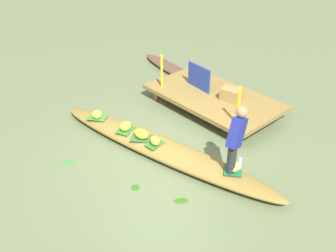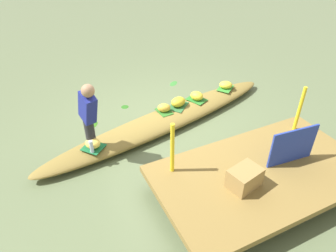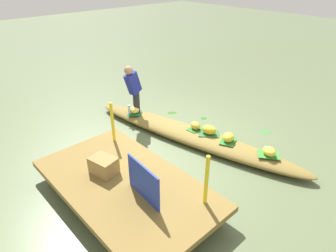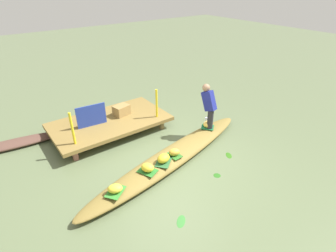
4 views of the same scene
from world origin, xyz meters
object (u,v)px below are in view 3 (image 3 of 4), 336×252
(produce_crate, at_px, (104,165))
(banana_bunch_0, at_px, (195,125))
(banana_bunch_1, at_px, (209,130))
(banana_bunch_4, at_px, (135,110))
(vendor_boat, at_px, (190,135))
(banana_bunch_2, at_px, (269,151))
(banana_bunch_3, at_px, (228,137))
(vendor_person, at_px, (133,87))
(water_bottle, at_px, (129,110))
(market_banner, at_px, (143,182))

(produce_crate, bearing_deg, banana_bunch_0, -87.82)
(banana_bunch_1, distance_m, produce_crate, 2.48)
(banana_bunch_0, distance_m, produce_crate, 2.41)
(banana_bunch_4, relative_size, produce_crate, 0.58)
(vendor_boat, xyz_separation_m, banana_bunch_0, (-0.03, -0.12, 0.21))
(banana_bunch_2, distance_m, banana_bunch_3, 0.86)
(banana_bunch_2, xyz_separation_m, vendor_person, (3.20, 0.80, 0.62))
(banana_bunch_0, xyz_separation_m, vendor_person, (1.54, 0.51, 0.61))
(vendor_boat, bearing_deg, vendor_person, 2.99)
(banana_bunch_0, relative_size, banana_bunch_3, 0.91)
(banana_bunch_2, distance_m, water_bottle, 3.39)
(market_banner, bearing_deg, water_bottle, -26.96)
(vendor_person, relative_size, produce_crate, 2.81)
(vendor_boat, height_order, banana_bunch_2, banana_bunch_2)
(banana_bunch_0, bearing_deg, market_banner, 114.29)
(banana_bunch_2, relative_size, vendor_person, 0.23)
(banana_bunch_0, height_order, banana_bunch_4, banana_bunch_4)
(banana_bunch_1, bearing_deg, vendor_person, 16.86)
(vendor_boat, distance_m, water_bottle, 1.67)
(vendor_person, bearing_deg, banana_bunch_2, -166.01)
(market_banner, relative_size, produce_crate, 1.79)
(banana_bunch_0, height_order, banana_bunch_3, banana_bunch_3)
(vendor_person, bearing_deg, banana_bunch_0, -161.58)
(vendor_person, relative_size, market_banner, 1.57)
(banana_bunch_4, height_order, water_bottle, water_bottle)
(banana_bunch_4, height_order, market_banner, market_banner)
(banana_bunch_1, bearing_deg, banana_bunch_4, 16.55)
(banana_bunch_1, bearing_deg, produce_crate, 84.07)
(banana_bunch_1, distance_m, banana_bunch_3, 0.47)
(market_banner, xyz_separation_m, produce_crate, (0.94, 0.11, -0.15))
(banana_bunch_2, bearing_deg, banana_bunch_4, 13.82)
(banana_bunch_2, xyz_separation_m, market_banner, (0.62, 2.57, 0.33))
(banana_bunch_0, height_order, water_bottle, water_bottle)
(water_bottle, bearing_deg, banana_bunch_1, -160.60)
(banana_bunch_4, xyz_separation_m, water_bottle, (0.05, 0.12, 0.03))
(banana_bunch_2, height_order, water_bottle, water_bottle)
(vendor_boat, relative_size, banana_bunch_1, 16.78)
(banana_bunch_1, bearing_deg, water_bottle, 19.40)
(banana_bunch_1, xyz_separation_m, produce_crate, (0.26, 2.46, 0.16))
(banana_bunch_2, bearing_deg, vendor_boat, 13.32)
(banana_bunch_3, bearing_deg, banana_bunch_0, 8.45)
(banana_bunch_0, bearing_deg, banana_bunch_2, -170.29)
(water_bottle, xyz_separation_m, market_banner, (-2.64, 1.66, 0.29))
(vendor_boat, xyz_separation_m, banana_bunch_1, (-0.38, -0.18, 0.23))
(vendor_boat, distance_m, market_banner, 2.48)
(vendor_person, distance_m, market_banner, 3.14)
(vendor_boat, relative_size, banana_bunch_2, 18.55)
(vendor_boat, bearing_deg, market_banner, 104.38)
(banana_bunch_4, bearing_deg, banana_bunch_0, -161.96)
(banana_bunch_0, relative_size, banana_bunch_1, 0.80)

